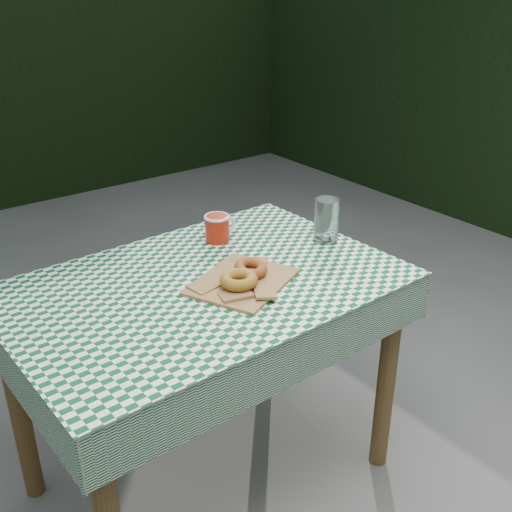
{
  "coord_description": "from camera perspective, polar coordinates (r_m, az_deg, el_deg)",
  "views": [
    {
      "loc": [
        -0.65,
        -1.54,
        1.59
      ],
      "look_at": [
        0.37,
        -0.2,
        0.79
      ],
      "focal_mm": 42.62,
      "sensor_mm": 36.0,
      "label": 1
    }
  ],
  "objects": [
    {
      "name": "bagel_front",
      "position": [
        1.72,
        -1.63,
        -2.24
      ],
      "size": [
        0.13,
        0.13,
        0.03
      ],
      "primitive_type": "torus",
      "rotation": [
        0.0,
        0.0,
        0.19
      ],
      "color": "#9E6F20",
      "rests_on": "paper_bag"
    },
    {
      "name": "drinking_glass",
      "position": [
        2.03,
        6.62,
        3.37
      ],
      "size": [
        0.09,
        0.09,
        0.15
      ],
      "primitive_type": "cylinder",
      "rotation": [
        0.0,
        0.0,
        0.14
      ],
      "color": "silver",
      "rests_on": "tablecloth"
    },
    {
      "name": "tablecloth",
      "position": [
        1.78,
        -4.92,
        -2.52
      ],
      "size": [
        1.16,
        0.8,
        0.01
      ],
      "primitive_type": "cube",
      "rotation": [
        0.0,
        0.0,
        0.03
      ],
      "color": "#0B4721",
      "rests_on": "table"
    },
    {
      "name": "coffee_mug",
      "position": [
        2.03,
        -3.66,
        2.6
      ],
      "size": [
        0.18,
        0.18,
        0.09
      ],
      "primitive_type": null,
      "rotation": [
        0.0,
        0.0,
        0.1
      ],
      "color": "#9D1C0A",
      "rests_on": "tablecloth"
    },
    {
      "name": "table",
      "position": [
        1.99,
        -4.51,
        -12.18
      ],
      "size": [
        1.14,
        0.78,
        0.75
      ],
      "primitive_type": "cube",
      "rotation": [
        0.0,
        0.0,
        0.03
      ],
      "color": "brown",
      "rests_on": "ground"
    },
    {
      "name": "paper_bag",
      "position": [
        1.77,
        -1.32,
        -2.34
      ],
      "size": [
        0.37,
        0.34,
        0.02
      ],
      "primitive_type": "cube",
      "rotation": [
        0.0,
        0.0,
        0.43
      ],
      "color": "#9C7844",
      "rests_on": "tablecloth"
    },
    {
      "name": "ground",
      "position": [
        2.31,
        -11.0,
        -18.64
      ],
      "size": [
        60.0,
        60.0,
        0.0
      ],
      "primitive_type": "plane",
      "color": "#4A4945",
      "rests_on": "ground"
    },
    {
      "name": "bagel_back",
      "position": [
        1.79,
        -0.49,
        -1.14
      ],
      "size": [
        0.11,
        0.11,
        0.03
      ],
      "primitive_type": "torus",
      "rotation": [
        0.0,
        0.0,
        0.13
      ],
      "color": "brown",
      "rests_on": "paper_bag"
    }
  ]
}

